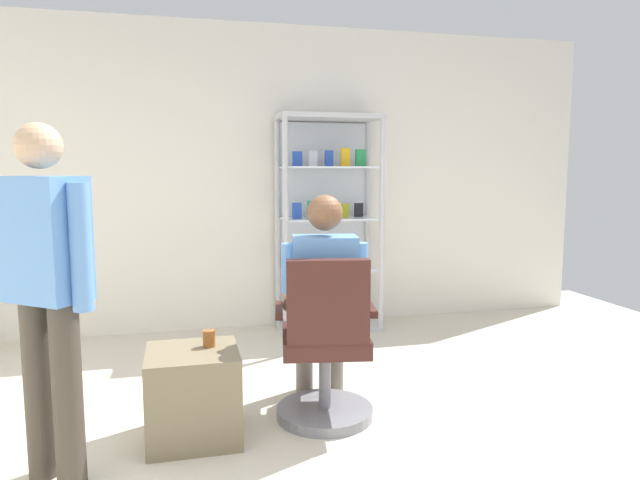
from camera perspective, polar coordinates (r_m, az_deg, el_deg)
name	(u,v)px	position (r m, az deg, el deg)	size (l,w,h in m)	color
back_wall	(278,178)	(5.21, -4.23, 6.19)	(6.00, 0.10, 2.70)	silver
display_cabinet_main	(327,222)	(5.08, 0.72, 1.86)	(0.90, 0.45, 1.90)	#B7B7BC
office_chair	(326,354)	(3.26, 0.56, -11.43)	(0.60, 0.56, 0.96)	slate
seated_shopkeeper	(323,293)	(3.33, 0.34, -5.33)	(0.53, 0.60, 1.29)	slate
storage_crate	(193,394)	(3.19, -12.62, -14.92)	(0.48, 0.46, 0.48)	#72664C
tea_glass	(209,338)	(3.15, -11.10, -9.68)	(0.07, 0.07, 0.09)	brown
standing_customer	(47,282)	(2.80, -25.79, -3.81)	(0.43, 0.39, 1.63)	#3F382D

